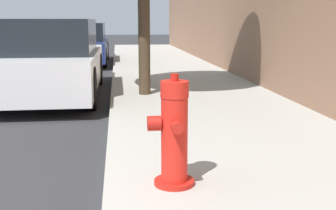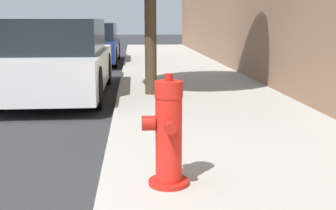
# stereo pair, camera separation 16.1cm
# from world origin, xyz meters

# --- Properties ---
(sidewalk_slab) EXTENTS (2.95, 40.00, 0.12)m
(sidewalk_slab) POSITION_xyz_m (3.63, 0.00, 0.06)
(sidewalk_slab) COLOR #A8A59E
(sidewalk_slab) RESTS_ON ground_plane
(fire_hydrant) EXTENTS (0.37, 0.39, 0.89)m
(fire_hydrant) POSITION_xyz_m (2.72, 0.17, 0.53)
(fire_hydrant) COLOR red
(fire_hydrant) RESTS_ON sidewalk_slab
(parked_car_near) EXTENTS (1.73, 4.41, 1.43)m
(parked_car_near) POSITION_xyz_m (1.07, 5.05, 0.69)
(parked_car_near) COLOR silver
(parked_car_near) RESTS_ON ground_plane
(parked_car_mid) EXTENTS (1.78, 4.46, 1.33)m
(parked_car_mid) POSITION_xyz_m (1.07, 11.19, 0.65)
(parked_car_mid) COLOR navy
(parked_car_mid) RESTS_ON ground_plane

